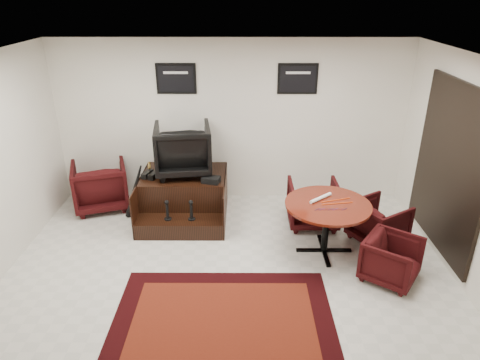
% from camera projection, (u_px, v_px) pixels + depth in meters
% --- Properties ---
extents(ground, '(6.00, 6.00, 0.00)m').
position_uv_depth(ground, '(228.00, 279.00, 5.65)').
color(ground, beige).
rests_on(ground, ground).
extents(room_shell, '(6.02, 5.02, 2.81)m').
position_uv_depth(room_shell, '(261.00, 149.00, 5.02)').
color(room_shell, silver).
rests_on(room_shell, ground).
extents(area_rug, '(2.56, 1.92, 0.01)m').
position_uv_depth(area_rug, '(223.00, 324.00, 4.89)').
color(area_rug, black).
rests_on(area_rug, ground).
extents(shine_podium, '(1.39, 1.43, 0.72)m').
position_uv_depth(shine_podium, '(185.00, 197.00, 7.12)').
color(shine_podium, black).
rests_on(shine_podium, ground).
extents(shine_chair, '(0.98, 0.93, 0.91)m').
position_uv_depth(shine_chair, '(183.00, 147.00, 6.91)').
color(shine_chair, black).
rests_on(shine_chair, shine_podium).
extents(shoes_pair, '(0.28, 0.30, 0.09)m').
position_uv_depth(shoes_pair, '(151.00, 175.00, 6.89)').
color(shoes_pair, black).
rests_on(shoes_pair, shine_podium).
extents(polish_kit, '(0.31, 0.25, 0.09)m').
position_uv_depth(polish_kit, '(211.00, 180.00, 6.71)').
color(polish_kit, black).
rests_on(polish_kit, shine_podium).
extents(umbrella_black, '(0.29, 0.11, 0.78)m').
position_uv_depth(umbrella_black, '(133.00, 196.00, 7.03)').
color(umbrella_black, black).
rests_on(umbrella_black, ground).
extents(umbrella_hooked, '(0.34, 0.13, 0.92)m').
position_uv_depth(umbrella_hooked, '(135.00, 189.00, 7.10)').
color(umbrella_hooked, black).
rests_on(umbrella_hooked, ground).
extents(armchair_side, '(1.09, 1.05, 0.90)m').
position_uv_depth(armchair_side, '(100.00, 183.00, 7.34)').
color(armchair_side, black).
rests_on(armchair_side, ground).
extents(meeting_table, '(1.20, 1.20, 0.78)m').
position_uv_depth(meeting_table, '(327.00, 210.00, 5.96)').
color(meeting_table, '#421509').
rests_on(meeting_table, ground).
extents(table_chair_back, '(0.77, 0.72, 0.79)m').
position_uv_depth(table_chair_back, '(313.00, 202.00, 6.83)').
color(table_chair_back, black).
rests_on(table_chair_back, ground).
extents(table_chair_window, '(0.91, 0.93, 0.71)m').
position_uv_depth(table_chair_window, '(379.00, 220.00, 6.37)').
color(table_chair_window, black).
rests_on(table_chair_window, ground).
extents(table_chair_corner, '(0.87, 0.88, 0.67)m').
position_uv_depth(table_chair_corner, '(392.00, 258.00, 5.52)').
color(table_chair_corner, black).
rests_on(table_chair_corner, ground).
extents(paper_roll, '(0.35, 0.31, 0.05)m').
position_uv_depth(paper_roll, '(321.00, 198.00, 6.03)').
color(paper_roll, white).
rests_on(paper_roll, meeting_table).
extents(table_clutter, '(0.57, 0.38, 0.01)m').
position_uv_depth(table_clutter, '(335.00, 204.00, 5.92)').
color(table_clutter, '#EB410D').
rests_on(table_clutter, meeting_table).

